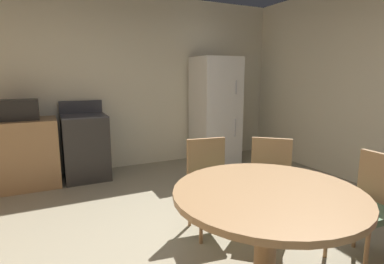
{
  "coord_description": "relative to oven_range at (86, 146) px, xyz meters",
  "views": [
    {
      "loc": [
        -0.99,
        -1.85,
        1.46
      ],
      "look_at": [
        0.26,
        0.75,
        0.92
      ],
      "focal_mm": 28.35,
      "sensor_mm": 36.0,
      "label": 1
    }
  ],
  "objects": [
    {
      "name": "refrigerator",
      "position": [
        2.09,
        -0.05,
        0.41
      ],
      "size": [
        0.68,
        0.68,
        1.76
      ],
      "color": "white",
      "rests_on": "ground"
    },
    {
      "name": "dining_table",
      "position": [
        0.75,
        -3.05,
        0.13
      ],
      "size": [
        1.18,
        1.18,
        0.76
      ],
      "color": "#9E754C",
      "rests_on": "ground"
    },
    {
      "name": "chair_east",
      "position": [
        1.74,
        -3.06,
        0.03
      ],
      "size": [
        0.41,
        0.41,
        0.87
      ],
      "rotation": [
        0.0,
        0.0,
        3.13
      ],
      "color": "#9E754C",
      "rests_on": "ground"
    },
    {
      "name": "wall_back",
      "position": [
        0.54,
        0.4,
        0.88
      ],
      "size": [
        5.88,
        0.12,
        2.7
      ],
      "primitive_type": "cube",
      "color": "beige",
      "rests_on": "ground"
    },
    {
      "name": "microwave",
      "position": [
        -0.77,
        -0.0,
        0.56
      ],
      "size": [
        0.44,
        0.32,
        0.26
      ],
      "primitive_type": "cube",
      "color": "black",
      "rests_on": "kitchen_counter"
    },
    {
      "name": "chair_north",
      "position": [
        0.88,
        -2.06,
        0.03
      ],
      "size": [
        0.45,
        0.45,
        0.87
      ],
      "rotation": [
        0.0,
        0.0,
        4.57
      ],
      "color": "#9E754C",
      "rests_on": "ground"
    },
    {
      "name": "oven_range",
      "position": [
        0.0,
        0.0,
        0.0
      ],
      "size": [
        0.6,
        0.6,
        1.1
      ],
      "color": "#2D2B28",
      "rests_on": "ground"
    },
    {
      "name": "chair_northeast",
      "position": [
        1.4,
        -2.3,
        0.03
      ],
      "size": [
        0.56,
        0.56,
        0.87
      ],
      "rotation": [
        0.0,
        0.0,
        3.99
      ],
      "color": "#9E754C",
      "rests_on": "ground"
    }
  ]
}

